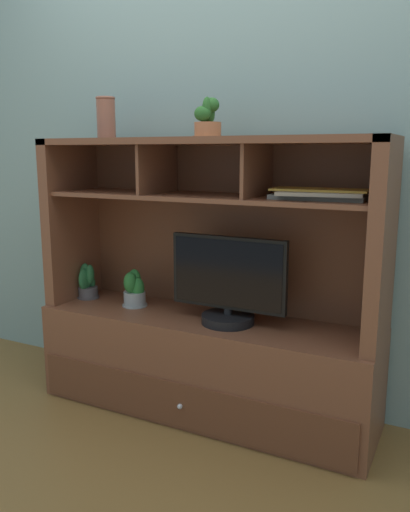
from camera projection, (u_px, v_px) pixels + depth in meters
The scene contains 9 objects.
floor_plane at pixel (205, 410), 2.56m from camera, with size 6.00×6.00×0.02m, color brown.
back_wall at pixel (229, 118), 2.51m from camera, with size 6.00×0.02×2.80m, color #7E9B99.
media_console at pixel (206, 331), 2.49m from camera, with size 1.62×0.49×1.30m.
tv_monitor at pixel (228, 286), 2.34m from camera, with size 0.55×0.24×0.40m.
potted_orchid at pixel (135, 290), 2.63m from camera, with size 0.13×0.13×0.19m.
potted_fern at pixel (87, 283), 2.78m from camera, with size 0.12×0.12×0.19m.
magazine_stack_left at pixel (321, 194), 2.12m from camera, with size 0.40×0.30×0.04m.
potted_succulent at pixel (208, 120), 2.32m from camera, with size 0.14×0.14×0.17m.
ceramic_vase at pixel (106, 118), 2.51m from camera, with size 0.09×0.09×0.20m.
Camera 1 is at (1.07, -2.11, 1.24)m, focal length 36.55 mm.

